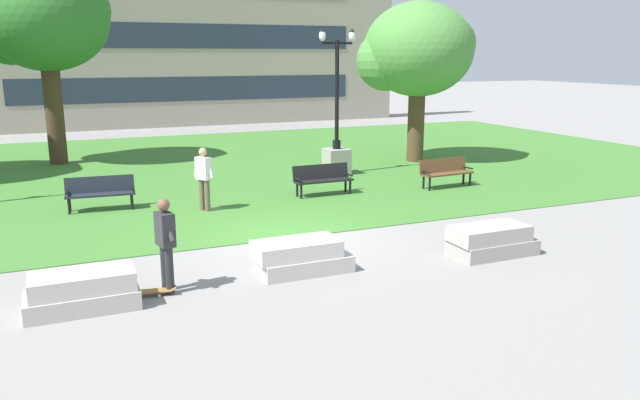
% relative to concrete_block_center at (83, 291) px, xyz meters
% --- Properties ---
extents(ground_plane, '(140.00, 140.00, 0.00)m').
position_rel_concrete_block_center_xyz_m(ground_plane, '(4.58, 2.45, -0.31)').
color(ground_plane, gray).
extents(grass_lawn, '(40.00, 20.00, 0.02)m').
position_rel_concrete_block_center_xyz_m(grass_lawn, '(4.58, 12.45, -0.30)').
color(grass_lawn, '#3D752D').
rests_on(grass_lawn, ground).
extents(concrete_block_center, '(1.80, 0.90, 0.64)m').
position_rel_concrete_block_center_xyz_m(concrete_block_center, '(0.00, 0.00, 0.00)').
color(concrete_block_center, '#B2ADA3').
rests_on(concrete_block_center, ground).
extents(concrete_block_left, '(1.88, 0.90, 0.64)m').
position_rel_concrete_block_center_xyz_m(concrete_block_left, '(3.99, 0.26, 0.00)').
color(concrete_block_left, '#BCB7B2').
rests_on(concrete_block_left, ground).
extents(concrete_block_right, '(1.84, 0.90, 0.64)m').
position_rel_concrete_block_center_xyz_m(concrete_block_right, '(8.08, -0.34, 0.00)').
color(concrete_block_right, '#9E9991').
rests_on(concrete_block_right, ground).
extents(person_skateboarder, '(0.32, 0.60, 1.71)m').
position_rel_concrete_block_center_xyz_m(person_skateboarder, '(1.43, 0.22, 0.66)').
color(person_skateboarder, '#28282D').
rests_on(person_skateboarder, ground).
extents(skateboard, '(1.04, 0.39, 0.14)m').
position_rel_concrete_block_center_xyz_m(skateboard, '(1.04, 0.16, -0.22)').
color(skateboard, olive).
rests_on(skateboard, ground).
extents(park_bench_near_left, '(1.83, 0.65, 0.90)m').
position_rel_concrete_block_center_xyz_m(park_bench_near_left, '(11.17, 5.85, 0.23)').
color(park_bench_near_left, brown).
rests_on(park_bench_near_left, grass_lawn).
extents(park_bench_near_right, '(1.83, 0.67, 0.90)m').
position_rel_concrete_block_center_xyz_m(park_bench_near_right, '(0.83, 7.02, 0.23)').
color(park_bench_near_right, '#1E232D').
rests_on(park_bench_near_right, grass_lawn).
extents(park_bench_far_left, '(1.80, 0.55, 0.90)m').
position_rel_concrete_block_center_xyz_m(park_bench_far_left, '(7.12, 6.35, 0.23)').
color(park_bench_far_left, black).
rests_on(park_bench_far_left, grass_lawn).
extents(lamp_post_center, '(1.32, 0.80, 5.00)m').
position_rel_concrete_block_center_xyz_m(lamp_post_center, '(8.90, 9.21, 0.73)').
color(lamp_post_center, gray).
rests_on(lamp_post_center, grass_lawn).
extents(tree_near_right, '(4.42, 4.21, 6.11)m').
position_rel_concrete_block_center_xyz_m(tree_near_right, '(12.89, 10.53, 3.95)').
color(tree_near_right, '#4C3823').
rests_on(tree_near_right, grass_lawn).
extents(tree_near_left, '(4.84, 4.61, 7.42)m').
position_rel_concrete_block_center_xyz_m(tree_near_left, '(-0.13, 15.45, 5.08)').
color(tree_near_left, '#42301E').
rests_on(tree_near_left, grass_lawn).
extents(person_bystander_near_lawn, '(0.48, 0.56, 1.71)m').
position_rel_concrete_block_center_xyz_m(person_bystander_near_lawn, '(3.40, 5.80, 0.68)').
color(person_bystander_near_lawn, brown).
rests_on(person_bystander_near_lawn, grass_lawn).
extents(building_facade_distant, '(26.47, 1.03, 11.04)m').
position_rel_concrete_block_center_xyz_m(building_facade_distant, '(7.57, 26.95, 5.21)').
color(building_facade_distant, gray).
rests_on(building_facade_distant, ground).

